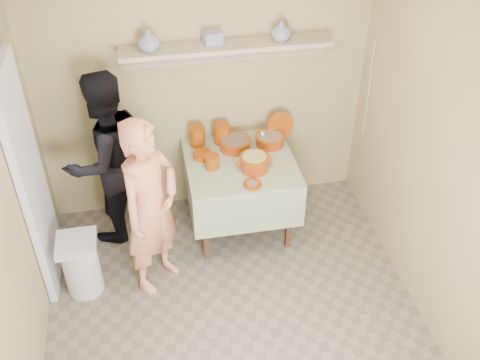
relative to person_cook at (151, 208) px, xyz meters
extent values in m
plane|color=#716658|center=(0.57, -0.72, -0.80)|extent=(3.50, 3.50, 0.00)
cube|color=silver|center=(-0.89, 0.23, 0.20)|extent=(0.06, 0.70, 2.00)
cylinder|color=#7D330A|center=(0.48, 0.88, 0.06)|extent=(0.14, 0.14, 0.19)
cylinder|color=#7D330A|center=(0.71, 0.88, 0.06)|extent=(0.16, 0.16, 0.19)
cylinder|color=#7D330A|center=(0.56, 0.50, 0.03)|extent=(0.13, 0.13, 0.13)
cylinder|color=#7D330A|center=(0.50, 0.67, -0.01)|extent=(0.18, 0.18, 0.05)
cylinder|color=#7D330A|center=(1.26, 0.88, 0.08)|extent=(0.26, 0.10, 0.26)
imported|color=navy|center=(1.24, 0.90, 1.01)|extent=(0.18, 0.18, 0.17)
imported|color=navy|center=(0.13, 0.89, 1.01)|extent=(0.22, 0.22, 0.19)
cube|color=navy|center=(0.66, 0.92, 0.97)|extent=(0.17, 0.14, 0.11)
imported|color=#DB7E5E|center=(0.00, 0.00, 0.00)|extent=(0.68, 0.69, 1.60)
imported|color=black|center=(-0.34, 0.69, 0.03)|extent=(1.02, 0.97, 1.66)
cube|color=tan|center=(0.57, 1.04, 0.50)|extent=(3.00, 0.02, 2.60)
cube|color=tan|center=(2.08, -0.72, 0.50)|extent=(0.02, 3.50, 2.60)
cube|color=silver|center=(0.57, -0.72, 1.81)|extent=(3.00, 3.50, 0.02)
cube|color=#4C2D16|center=(0.44, 0.18, -0.44)|extent=(0.05, 0.05, 0.71)
cube|color=#4C2D16|center=(1.20, 0.18, -0.44)|extent=(0.05, 0.05, 0.71)
cube|color=#4C2D16|center=(0.44, 0.94, -0.44)|extent=(0.05, 0.05, 0.71)
cube|color=#4C2D16|center=(1.20, 0.94, -0.44)|extent=(0.05, 0.05, 0.71)
cube|color=#4C2D16|center=(0.82, 0.56, -0.07)|extent=(0.90, 0.90, 0.04)
cube|color=#32591E|center=(0.82, 0.56, -0.04)|extent=(0.96, 0.96, 0.01)
cube|color=#32591E|center=(0.82, 0.08, -0.26)|extent=(0.96, 0.01, 0.44)
cube|color=#32591E|center=(0.82, 1.04, -0.26)|extent=(0.96, 0.01, 0.44)
cube|color=#32591E|center=(0.34, 0.56, -0.26)|extent=(0.01, 0.96, 0.44)
cube|color=#32591E|center=(1.30, 0.56, -0.26)|extent=(0.01, 0.96, 0.44)
cylinder|color=#771C02|center=(0.81, 0.76, 0.01)|extent=(0.28, 0.28, 0.09)
cylinder|color=#7D330A|center=(0.81, 0.76, 0.05)|extent=(0.30, 0.30, 0.01)
cylinder|color=brown|center=(0.81, 0.76, 0.03)|extent=(0.25, 0.25, 0.05)
cylinder|color=#771C02|center=(1.14, 0.76, 0.01)|extent=(0.26, 0.26, 0.09)
cylinder|color=#7D330A|center=(1.14, 0.76, 0.05)|extent=(0.28, 0.28, 0.01)
cylinder|color=#8C6B54|center=(1.14, 0.76, 0.03)|extent=(0.23, 0.23, 0.05)
cylinder|color=silver|center=(1.12, 0.67, 0.14)|extent=(0.01, 0.22, 0.16)
sphere|color=silver|center=(1.08, 0.79, 0.07)|extent=(0.07, 0.07, 0.07)
cylinder|color=#771C02|center=(0.92, 0.40, 0.03)|extent=(0.24, 0.24, 0.14)
cylinder|color=#7D330A|center=(0.92, 0.40, 0.10)|extent=(0.25, 0.25, 0.01)
cylinder|color=tan|center=(0.92, 0.40, 0.08)|extent=(0.21, 0.21, 0.05)
torus|color=#7D330A|center=(0.80, 0.40, 0.04)|extent=(0.09, 0.02, 0.09)
torus|color=#7D330A|center=(1.04, 0.40, 0.04)|extent=(0.09, 0.02, 0.09)
cylinder|color=#7D330A|center=(0.86, 0.19, -0.03)|extent=(0.16, 0.16, 0.02)
cylinder|color=#8C6B54|center=(0.86, 0.19, -0.02)|extent=(0.09, 0.09, 0.01)
cube|color=tan|center=(0.77, 0.90, 0.90)|extent=(1.80, 0.25, 0.04)
cube|color=tan|center=(0.77, 1.02, 0.80)|extent=(1.80, 0.02, 0.18)
cylinder|color=silver|center=(-0.62, -0.01, -0.55)|extent=(0.30, 0.30, 0.50)
cube|color=silver|center=(-0.62, -0.01, -0.27)|extent=(0.32, 0.32, 0.06)
cylinder|color=silver|center=(2.04, 0.78, 0.75)|extent=(0.01, 0.01, 0.30)
cylinder|color=silver|center=(2.04, 0.76, 0.45)|extent=(0.01, 0.01, 0.30)
cylinder|color=silver|center=(2.04, 0.74, 0.15)|extent=(0.01, 0.01, 0.30)
camera|label=1|loc=(0.07, -3.45, 2.87)|focal=42.00mm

